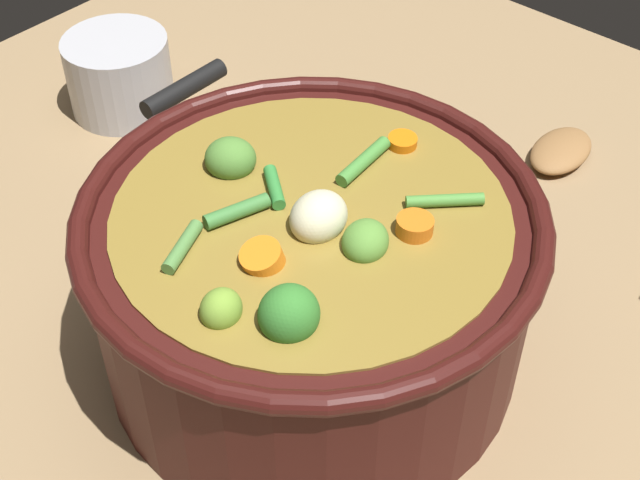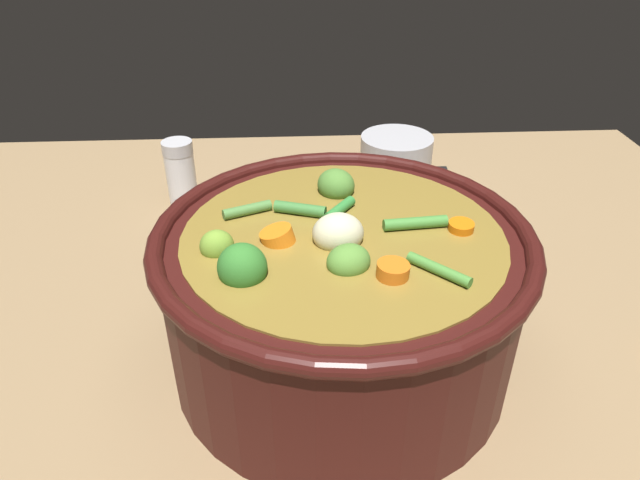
% 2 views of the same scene
% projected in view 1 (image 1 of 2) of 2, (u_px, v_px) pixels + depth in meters
% --- Properties ---
extents(ground_plane, '(1.10, 1.10, 0.00)m').
position_uv_depth(ground_plane, '(312.00, 347.00, 0.69)').
color(ground_plane, '#8C704C').
extents(cooking_pot, '(0.32, 0.32, 0.16)m').
position_uv_depth(cooking_pot, '(311.00, 279.00, 0.64)').
color(cooking_pot, '#38110F').
rests_on(cooking_pot, ground_plane).
extents(wooden_spoon, '(0.19, 0.25, 0.02)m').
position_uv_depth(wooden_spoon, '(634.00, 181.00, 0.82)').
color(wooden_spoon, olive).
rests_on(wooden_spoon, ground_plane).
extents(small_saucepan, '(0.16, 0.10, 0.08)m').
position_uv_depth(small_saucepan, '(122.00, 75.00, 0.89)').
color(small_saucepan, '#ADADB2').
rests_on(small_saucepan, ground_plane).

